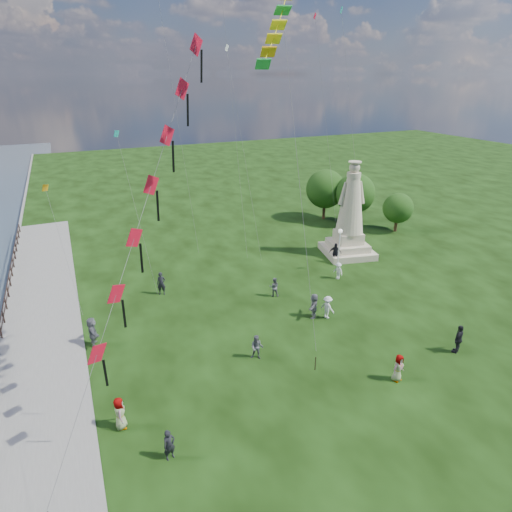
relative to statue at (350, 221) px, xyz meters
name	(u,v)px	position (x,y,z in m)	size (l,w,h in m)	color
waterfront	(17,382)	(-27.62, -7.66, -3.38)	(200.00, 200.00, 1.51)	#314149
statue	(350,221)	(0.00, 0.00, 0.00)	(5.15, 5.15, 8.78)	tan
lamppost	(340,241)	(-2.99, -2.79, -0.54)	(0.36, 0.36, 3.85)	silver
tree_row	(349,194)	(5.42, 7.80, 0.11)	(8.63, 10.70, 5.85)	#382314
person_0	(169,445)	(-21.02, -16.31, -2.55)	(0.56, 0.37, 1.54)	black
person_1	(257,347)	(-14.50, -11.27, -2.53)	(0.77, 0.47, 1.58)	#595960
person_2	(328,307)	(-8.08, -9.02, -2.48)	(1.08, 0.56, 1.67)	silver
person_3	(459,339)	(-3.03, -15.72, -2.37)	(1.11, 0.57, 1.89)	black
person_4	(398,368)	(-8.19, -16.28, -2.50)	(0.80, 0.49, 1.64)	#595960
person_5	(93,332)	(-23.30, -5.76, -2.34)	(1.81, 0.78, 1.95)	#595960
person_6	(161,284)	(-17.86, -0.80, -2.40)	(0.67, 0.44, 1.84)	black
person_7	(274,287)	(-10.05, -4.62, -2.55)	(0.75, 0.46, 1.54)	#595960
person_8	(338,271)	(-3.85, -4.11, -2.59)	(0.94, 0.49, 1.46)	silver
person_9	(335,253)	(-2.20, -1.19, -2.37)	(1.11, 0.57, 1.89)	black
person_10	(120,413)	(-22.73, -13.56, -2.45)	(0.84, 0.52, 1.73)	#595960
person_11	(314,305)	(-8.89, -8.52, -2.42)	(1.67, 0.72, 1.80)	#595960
red_kite_train	(150,194)	(-20.00, -12.02, 7.63)	(9.82, 9.35, 17.59)	black
small_kites	(224,74)	(-9.81, 5.93, 12.46)	(26.86, 12.85, 33.63)	teal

